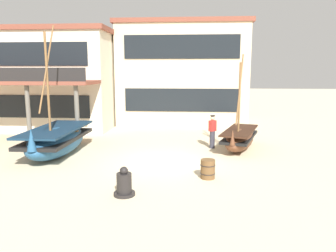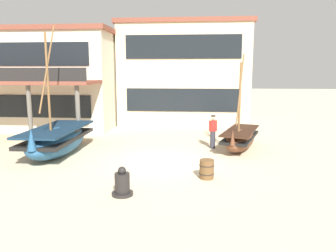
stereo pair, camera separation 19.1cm
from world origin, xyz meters
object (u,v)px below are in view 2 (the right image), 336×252
at_px(fishing_boat_near_left, 240,138).
at_px(fisherman_by_hull, 213,132).
at_px(harbor_building_main, 184,74).
at_px(capstan_winch, 122,184).
at_px(harbor_building_annex, 51,79).
at_px(fishing_boat_centre_large, 57,140).
at_px(wooden_barrel, 207,169).

distance_m(fishing_boat_near_left, fisherman_by_hull, 1.38).
distance_m(fishing_boat_near_left, harbor_building_main, 9.59).
height_order(fishing_boat_near_left, capstan_winch, fishing_boat_near_left).
distance_m(capstan_winch, harbor_building_annex, 15.58).
relative_size(fishing_boat_centre_large, wooden_barrel, 8.40).
height_order(fishing_boat_centre_large, harbor_building_annex, harbor_building_annex).
xyz_separation_m(fisherman_by_hull, wooden_barrel, (-0.42, -4.81, -0.48)).
relative_size(fisherman_by_hull, harbor_building_annex, 0.17).
xyz_separation_m(fishing_boat_near_left, wooden_barrel, (-1.77, -4.69, -0.21)).
bearing_deg(fisherman_by_hull, fishing_boat_centre_large, -164.75).
xyz_separation_m(fishing_boat_near_left, fishing_boat_centre_large, (-8.60, -1.86, 0.15)).
distance_m(fishing_boat_centre_large, wooden_barrel, 7.41).
bearing_deg(fisherman_by_hull, wooden_barrel, -95.00).
relative_size(fishing_boat_near_left, fishing_boat_centre_large, 0.79).
distance_m(capstan_winch, wooden_barrel, 3.28).
xyz_separation_m(fisherman_by_hull, harbor_building_main, (-1.79, 8.40, 2.83)).
distance_m(fishing_boat_near_left, wooden_barrel, 5.02).
relative_size(fishing_boat_near_left, harbor_building_main, 0.50).
bearing_deg(fishing_boat_near_left, harbor_building_main, 110.25).
distance_m(fisherman_by_hull, capstan_winch, 7.39).
bearing_deg(capstan_winch, fishing_boat_centre_large, 131.40).
height_order(fisherman_by_hull, harbor_building_main, harbor_building_main).
xyz_separation_m(fishing_boat_centre_large, wooden_barrel, (6.84, -2.83, -0.36)).
xyz_separation_m(fishing_boat_near_left, harbor_building_annex, (-12.48, 6.46, 2.73)).
bearing_deg(fishing_boat_centre_large, harbor_building_annex, 115.00).
height_order(fishing_boat_near_left, harbor_building_annex, harbor_building_annex).
height_order(capstan_winch, wooden_barrel, capstan_winch).
height_order(fishing_boat_near_left, fisherman_by_hull, fishing_boat_near_left).
xyz_separation_m(capstan_winch, wooden_barrel, (2.68, 1.88, -0.01)).
bearing_deg(fishing_boat_centre_large, capstan_winch, -48.60).
bearing_deg(fishing_boat_near_left, fisherman_by_hull, 175.02).
bearing_deg(wooden_barrel, harbor_building_main, 95.94).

